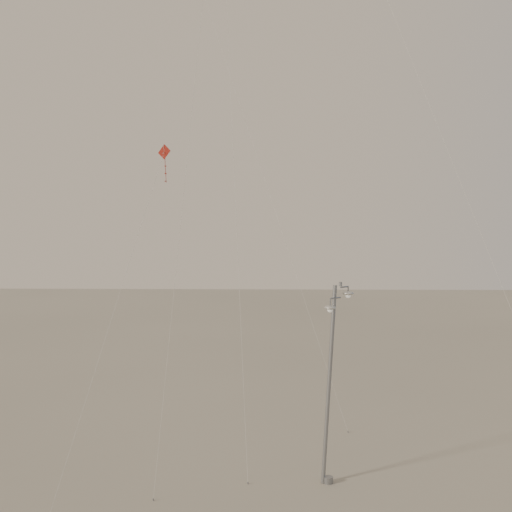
{
  "coord_description": "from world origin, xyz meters",
  "views": [
    {
      "loc": [
        1.3,
        -26.52,
        12.48
      ],
      "look_at": [
        0.56,
        5.0,
        10.28
      ],
      "focal_mm": 50.0,
      "sensor_mm": 36.0,
      "label": 1
    }
  ],
  "objects": [
    {
      "name": "kite_3",
      "position": [
        -4.45,
        4.32,
        11.48
      ],
      "size": [
        3.3,
        11.44,
        15.37
      ],
      "rotation": [
        0.0,
        0.0,
        -0.2
      ],
      "color": "maroon",
      "rests_on": "ground"
    },
    {
      "name": "kite_5",
      "position": [
        -2.52,
        22.63,
        24.09
      ],
      "size": [
        11.14,
        14.77,
        33.45
      ],
      "rotation": [
        0.0,
        0.0,
        -0.95
      ],
      "color": "#8F5717",
      "rests_on": "ground"
    },
    {
      "name": "street_lamp",
      "position": [
        3.93,
        4.89,
        4.87
      ],
      "size": [
        1.44,
        1.21,
        9.14
      ],
      "color": "gray",
      "rests_on": "ground"
    },
    {
      "name": "kite_4",
      "position": [
        6.98,
        5.9,
        20.1
      ],
      "size": [
        9.97,
        6.03,
        27.24
      ],
      "rotation": [
        0.0,
        0.0,
        1.97
      ],
      "color": "#2B2624",
      "rests_on": "ground"
    }
  ]
}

